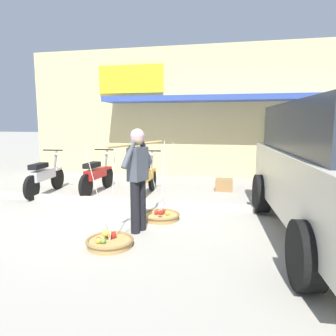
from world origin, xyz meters
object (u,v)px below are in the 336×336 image
at_px(fruit_vendor, 138,173).
at_px(fruit_basket_left_side, 161,215).
at_px(motorcycle_nearest_shop, 44,177).
at_px(motorcycle_third_in_row, 146,178).
at_px(motorcycle_second_in_row, 97,175).
at_px(wooden_crate, 224,185).
at_px(fruit_basket_right_side, 110,241).

bearing_deg(fruit_vendor, fruit_basket_left_side, 72.49).
bearing_deg(fruit_basket_left_side, fruit_vendor, -107.51).
height_order(motorcycle_nearest_shop, motorcycle_third_in_row, same).
xyz_separation_m(motorcycle_second_in_row, wooden_crate, (3.18, 0.92, -0.29)).
relative_size(fruit_basket_left_side, motorcycle_second_in_row, 0.80).
relative_size(fruit_basket_right_side, motorcycle_second_in_row, 0.80).
bearing_deg(wooden_crate, motorcycle_second_in_row, -163.94).
height_order(fruit_vendor, fruit_basket_left_side, fruit_vendor).
bearing_deg(wooden_crate, fruit_basket_right_side, -110.18).
distance_m(fruit_vendor, motorcycle_nearest_shop, 3.75).
xyz_separation_m(fruit_basket_right_side, motorcycle_third_in_row, (-0.35, 3.11, 0.38)).
bearing_deg(motorcycle_second_in_row, motorcycle_nearest_shop, -159.88).
distance_m(motorcycle_second_in_row, motorcycle_third_in_row, 1.33).
relative_size(fruit_basket_left_side, motorcycle_third_in_row, 0.80).
xyz_separation_m(motorcycle_nearest_shop, motorcycle_third_in_row, (2.52, 0.36, 0.00)).
xyz_separation_m(fruit_vendor, motorcycle_nearest_shop, (-3.09, 2.05, -0.52)).
height_order(motorcycle_nearest_shop, motorcycle_second_in_row, same).
xyz_separation_m(motorcycle_nearest_shop, wooden_crate, (4.38, 1.36, -0.29)).
bearing_deg(motorcycle_second_in_row, wooden_crate, 16.06).
xyz_separation_m(fruit_basket_left_side, fruit_basket_right_side, (-0.44, -1.39, 0.00)).
bearing_deg(motorcycle_third_in_row, motorcycle_second_in_row, 176.61).
relative_size(fruit_vendor, motorcycle_nearest_shop, 0.93).
xyz_separation_m(fruit_vendor, motorcycle_second_in_row, (-1.90, 2.49, -0.52)).
height_order(fruit_basket_right_side, motorcycle_second_in_row, fruit_basket_right_side).
distance_m(motorcycle_second_in_row, wooden_crate, 3.32).
relative_size(fruit_basket_right_side, motorcycle_nearest_shop, 0.80).
bearing_deg(wooden_crate, motorcycle_nearest_shop, -162.81).
height_order(motorcycle_second_in_row, wooden_crate, motorcycle_second_in_row).
bearing_deg(motorcycle_third_in_row, fruit_vendor, -76.70).
relative_size(fruit_basket_right_side, motorcycle_third_in_row, 0.80).
bearing_deg(fruit_basket_right_side, motorcycle_second_in_row, 117.69).
bearing_deg(motorcycle_nearest_shop, fruit_basket_right_side, -43.73).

